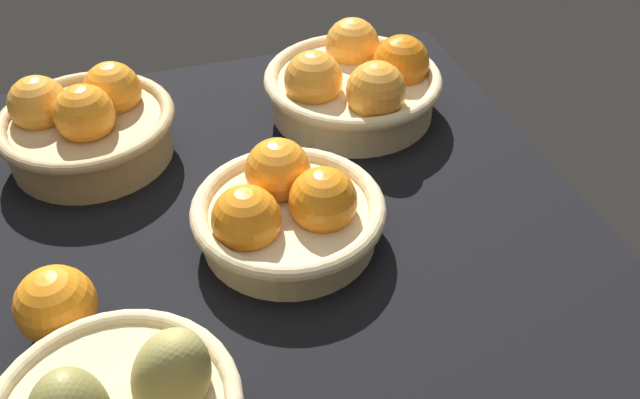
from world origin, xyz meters
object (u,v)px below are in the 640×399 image
basket_near_right (355,83)px  loose_orange_back_gap (56,305)px  basket_center (286,212)px  basket_far_right (86,124)px

basket_near_right → loose_orange_back_gap: (-28.95, 40.60, -0.67)cm
basket_center → basket_near_right: (22.65, -16.05, 0.62)cm
loose_orange_back_gap → basket_far_right: bearing=-8.4°
loose_orange_back_gap → basket_center: bearing=-75.6°
basket_center → basket_near_right: size_ratio=0.88×
basket_far_right → loose_orange_back_gap: size_ratio=2.88×
basket_near_right → loose_orange_back_gap: 49.87cm
basket_near_right → basket_center: bearing=144.7°
basket_near_right → basket_far_right: bearing=89.1°
basket_center → basket_far_right: size_ratio=0.97×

